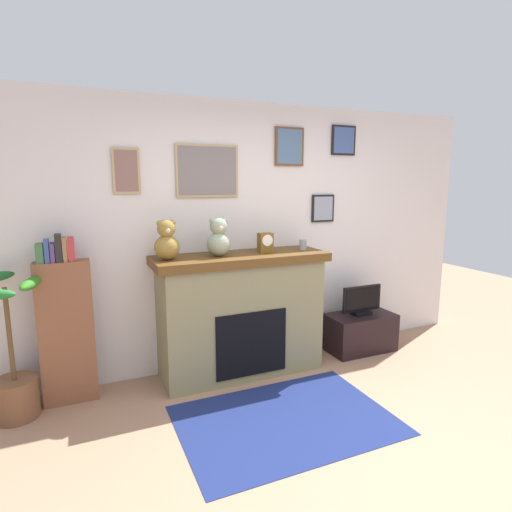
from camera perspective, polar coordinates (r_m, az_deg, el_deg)
name	(u,v)px	position (r m, az deg, el deg)	size (l,w,h in m)	color
ground_plane	(378,468)	(3.16, 16.25, -25.96)	(12.00, 12.00, 0.00)	#A3785C
back_wall	(255,234)	(4.31, -0.14, 2.99)	(5.20, 0.15, 2.60)	silver
fireplace	(241,314)	(4.06, -2.08, -7.83)	(1.64, 0.59, 1.17)	#817B54
bookshelf	(66,327)	(3.85, -24.43, -8.82)	(0.43, 0.16, 1.43)	brown
potted_plant	(14,376)	(3.87, -30.08, -13.94)	(0.56, 0.59, 1.15)	brown
tv_stand	(360,332)	(4.82, 13.99, -10.03)	(0.74, 0.40, 0.41)	black
television	(362,301)	(4.71, 14.19, -6.00)	(0.48, 0.14, 0.32)	black
area_rug	(286,420)	(3.52, 4.07, -21.35)	(1.65, 1.15, 0.01)	navy
candle_jar	(303,245)	(4.18, 6.40, 1.56)	(0.08, 0.08, 0.10)	gray
mantel_clock	(265,243)	(3.98, 1.28, 1.81)	(0.13, 0.10, 0.19)	brown
teddy_bear_tan	(167,242)	(3.68, -12.06, 1.89)	(0.22, 0.22, 0.35)	olive
teddy_bear_cream	(219,239)	(3.80, -5.11, 2.35)	(0.22, 0.22, 0.35)	#91A083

